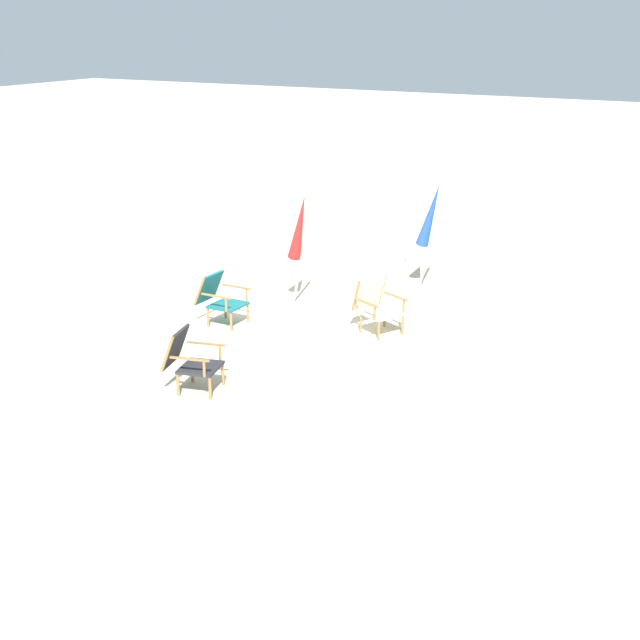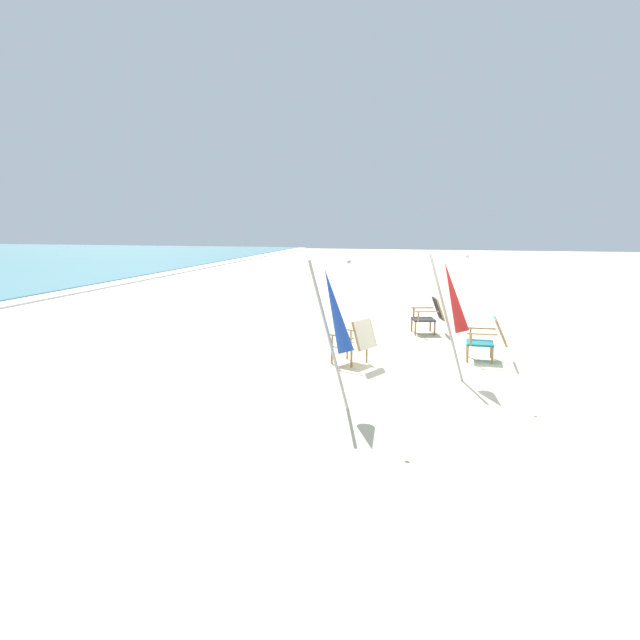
{
  "view_description": "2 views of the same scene",
  "coord_description": "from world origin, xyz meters",
  "px_view_note": "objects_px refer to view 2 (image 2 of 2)",
  "views": [
    {
      "loc": [
        11.72,
        7.08,
        4.64
      ],
      "look_at": [
        1.26,
        1.41,
        0.51
      ],
      "focal_mm": 50.0,
      "sensor_mm": 36.0,
      "label": 1
    },
    {
      "loc": [
        -9.75,
        0.11,
        2.54
      ],
      "look_at": [
        0.8,
        2.53,
        0.63
      ],
      "focal_mm": 32.0,
      "sensor_mm": 36.0,
      "label": 2
    }
  ],
  "objects_px": {
    "beach_chair_back_right": "(430,315)",
    "beach_chair_far_center": "(489,338)",
    "umbrella_furled_blue": "(335,312)",
    "umbrella_furled_red": "(453,298)",
    "beach_chair_front_left": "(356,341)"
  },
  "relations": [
    {
      "from": "umbrella_furled_red",
      "to": "umbrella_furled_blue",
      "type": "xyz_separation_m",
      "value": [
        -1.83,
        1.55,
        0.01
      ]
    },
    {
      "from": "beach_chair_far_center",
      "to": "umbrella_furled_blue",
      "type": "distance_m",
      "value": 3.99
    },
    {
      "from": "beach_chair_far_center",
      "to": "umbrella_furled_blue",
      "type": "height_order",
      "value": "umbrella_furled_blue"
    },
    {
      "from": "beach_chair_front_left",
      "to": "beach_chair_back_right",
      "type": "bearing_deg",
      "value": -20.22
    },
    {
      "from": "beach_chair_back_right",
      "to": "beach_chair_far_center",
      "type": "xyz_separation_m",
      "value": [
        -2.34,
        -1.15,
        -0.0
      ]
    },
    {
      "from": "beach_chair_back_right",
      "to": "umbrella_furled_blue",
      "type": "height_order",
      "value": "umbrella_furled_blue"
    },
    {
      "from": "umbrella_furled_red",
      "to": "beach_chair_back_right",
      "type": "bearing_deg",
      "value": 7.21
    },
    {
      "from": "beach_chair_back_right",
      "to": "umbrella_furled_blue",
      "type": "distance_m",
      "value": 5.71
    },
    {
      "from": "beach_chair_far_center",
      "to": "umbrella_furled_blue",
      "type": "relative_size",
      "value": 0.39
    },
    {
      "from": "beach_chair_far_center",
      "to": "umbrella_furled_red",
      "type": "height_order",
      "value": "umbrella_furled_red"
    },
    {
      "from": "beach_chair_far_center",
      "to": "umbrella_furled_red",
      "type": "relative_size",
      "value": 0.4
    },
    {
      "from": "beach_chair_back_right",
      "to": "beach_chair_far_center",
      "type": "height_order",
      "value": "beach_chair_back_right"
    },
    {
      "from": "umbrella_furled_red",
      "to": "umbrella_furled_blue",
      "type": "relative_size",
      "value": 0.99
    },
    {
      "from": "beach_chair_front_left",
      "to": "beach_chair_far_center",
      "type": "relative_size",
      "value": 1.06
    },
    {
      "from": "beach_chair_front_left",
      "to": "umbrella_furled_blue",
      "type": "distance_m",
      "value": 2.53
    }
  ]
}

